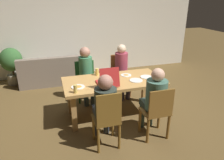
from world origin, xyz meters
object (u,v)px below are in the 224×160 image
at_px(drinking_glass_2, 97,72).
at_px(drinking_glass_3, 111,74).
at_px(potted_plant, 11,62).
at_px(chair_1, 157,112).
at_px(person_1, 154,96).
at_px(chair_3, 120,74).
at_px(drinking_glass_1, 153,81).
at_px(drinking_glass_0, 75,89).
at_px(person_0, 105,103).
at_px(plate_2, 136,80).
at_px(chair_2, 86,78).
at_px(person_3, 122,67).
at_px(plate_1, 126,75).
at_px(plate_3, 78,87).
at_px(person_2, 86,70).
at_px(plate_0, 146,77).
at_px(chair_0, 107,119).
at_px(couch, 54,73).
at_px(dining_table, 114,85).
at_px(pizza_box_0, 107,82).

distance_m(drinking_glass_2, drinking_glass_3, 0.31).
bearing_deg(potted_plant, chair_1, -51.78).
xyz_separation_m(person_1, potted_plant, (-2.56, 3.12, -0.11)).
xyz_separation_m(chair_3, drinking_glass_1, (0.19, -1.30, 0.30)).
xyz_separation_m(drinking_glass_0, drinking_glass_3, (0.78, 0.53, -0.01)).
bearing_deg(drinking_glass_2, person_0, -97.35).
relative_size(plate_2, drinking_glass_1, 2.11).
relative_size(chair_2, person_3, 0.71).
distance_m(person_3, plate_1, 0.62).
height_order(chair_3, plate_3, chair_3).
relative_size(chair_2, plate_2, 3.52).
relative_size(person_0, person_2, 0.97).
relative_size(person_2, drinking_glass_3, 10.64).
bearing_deg(plate_0, drinking_glass_0, -167.86).
distance_m(plate_0, drinking_glass_1, 0.34).
distance_m(person_0, chair_1, 0.88).
xyz_separation_m(plate_1, plate_2, (0.08, -0.32, -0.00)).
height_order(drinking_glass_0, drinking_glass_3, drinking_glass_0).
bearing_deg(chair_0, chair_3, 65.74).
distance_m(chair_0, drinking_glass_0, 0.75).
bearing_deg(person_1, plate_3, 149.79).
bearing_deg(plate_1, drinking_glass_1, -59.70).
relative_size(chair_1, drinking_glass_2, 6.50).
height_order(drinking_glass_2, couch, drinking_glass_2).
bearing_deg(potted_plant, chair_3, -28.53).
bearing_deg(person_1, plate_2, 94.19).
height_order(plate_1, drinking_glass_3, drinking_glass_3).
relative_size(dining_table, person_2, 1.54).
xyz_separation_m(drinking_glass_1, drinking_glass_3, (-0.62, 0.55, -0.00)).
height_order(plate_0, drinking_glass_2, drinking_glass_2).
bearing_deg(person_3, drinking_glass_3, -125.97).
distance_m(pizza_box_0, potted_plant, 3.15).
xyz_separation_m(plate_2, plate_3, (-1.10, 0.01, 0.00)).
height_order(chair_3, plate_0, chair_3).
relative_size(chair_2, plate_1, 4.09).
relative_size(chair_2, pizza_box_0, 2.04).
height_order(person_2, drinking_glass_3, person_2).
bearing_deg(plate_0, drinking_glass_2, 156.49).
height_order(plate_2, plate_3, plate_3).
bearing_deg(pizza_box_0, potted_plant, 127.89).
bearing_deg(plate_1, plate_2, -75.29).
relative_size(plate_0, drinking_glass_0, 1.68).
bearing_deg(chair_3, drinking_glass_0, -133.65).
relative_size(chair_3, drinking_glass_3, 8.22).
height_order(drinking_glass_1, couch, drinking_glass_1).
xyz_separation_m(person_1, person_2, (-0.84, 1.57, 0.00)).
xyz_separation_m(dining_table, person_2, (-0.39, 0.76, 0.08)).
height_order(pizza_box_0, plate_3, pizza_box_0).
distance_m(plate_2, drinking_glass_1, 0.33).
distance_m(plate_3, potted_plant, 2.83).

